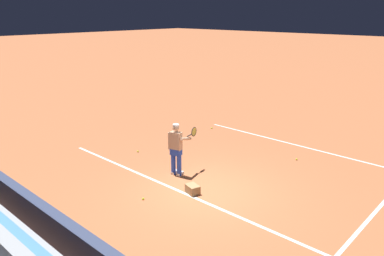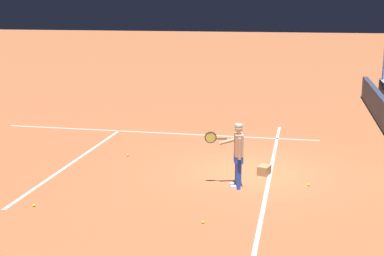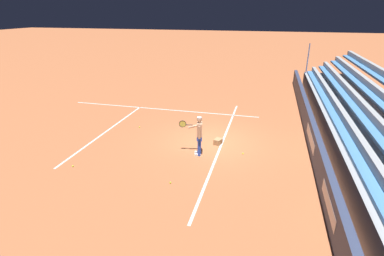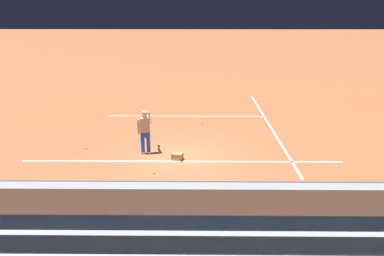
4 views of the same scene
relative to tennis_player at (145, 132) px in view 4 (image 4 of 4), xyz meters
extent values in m
plane|color=#B7663D|center=(1.44, -0.29, -0.89)|extent=(160.00, 160.00, 0.00)
cube|color=white|center=(1.44, -0.79, -0.89)|extent=(12.00, 0.10, 0.01)
cube|color=white|center=(5.55, 3.71, -0.89)|extent=(0.10, 12.00, 0.01)
cube|color=white|center=(1.44, 5.21, -0.89)|extent=(8.22, 0.10, 0.01)
cube|color=#384260|center=(1.44, -4.78, -0.34)|extent=(27.60, 0.24, 1.10)
cube|color=silver|center=(1.65, -4.65, -0.29)|extent=(2.80, 0.01, 0.44)
cube|color=silver|center=(-3.30, -4.65, -0.29)|extent=(2.20, 0.01, 0.40)
cube|color=#9EA3A8|center=(1.44, -6.98, -0.34)|extent=(26.22, 3.20, 1.10)
cube|color=#4C89CC|center=(1.44, -5.78, 0.29)|extent=(25.70, 0.40, 0.12)
cube|color=#9EA3A8|center=(1.44, -6.06, 0.43)|extent=(26.22, 0.24, 0.45)
cube|color=#4C89CC|center=(1.44, -6.58, 0.74)|extent=(25.70, 0.40, 0.12)
cube|color=#9EA3A8|center=(1.44, -6.86, 0.88)|extent=(26.22, 0.24, 0.45)
cube|color=#4C89CC|center=(1.44, -7.38, 1.19)|extent=(25.70, 0.40, 0.12)
cube|color=#9EA3A8|center=(1.44, -7.66, 1.33)|extent=(26.22, 0.24, 0.45)
cube|color=#4C89CC|center=(1.44, -8.18, 1.64)|extent=(25.70, 0.40, 0.12)
cube|color=#9EA3A8|center=(1.44, -8.46, 1.78)|extent=(26.22, 0.24, 0.45)
cylinder|color=blue|center=(-0.11, -0.05, -0.45)|extent=(0.15, 0.15, 0.88)
cylinder|color=blue|center=(0.11, 0.00, -0.45)|extent=(0.15, 0.15, 0.88)
cube|color=white|center=(-0.12, 0.01, -0.85)|extent=(0.17, 0.30, 0.09)
cube|color=white|center=(0.09, 0.05, -0.85)|extent=(0.17, 0.30, 0.09)
cube|color=blue|center=(0.00, -0.03, -0.09)|extent=(0.38, 0.29, 0.20)
cube|color=tan|center=(0.00, -0.03, 0.28)|extent=(0.40, 0.28, 0.58)
sphere|color=tan|center=(0.00, -0.02, 0.71)|extent=(0.21, 0.21, 0.21)
cylinder|color=white|center=(0.00, -0.02, 0.80)|extent=(0.20, 0.20, 0.05)
cylinder|color=tan|center=(-0.24, -0.08, 0.24)|extent=(0.09, 0.09, 0.56)
cylinder|color=tan|center=(0.20, 0.22, 0.33)|extent=(0.21, 0.59, 0.24)
cylinder|color=black|center=(0.14, 0.45, 0.38)|extent=(0.10, 0.30, 0.03)
torus|color=black|center=(0.08, 0.73, 0.42)|extent=(0.09, 0.31, 0.31)
cylinder|color=#D6D14C|center=(0.08, 0.73, 0.42)|extent=(0.06, 0.26, 0.27)
cube|color=#A87F51|center=(1.26, -0.63, -0.76)|extent=(0.47, 0.40, 0.26)
sphere|color=#CCE533|center=(0.50, -1.86, -0.86)|extent=(0.07, 0.07, 0.07)
sphere|color=#CCE533|center=(2.27, 3.77, -0.86)|extent=(0.07, 0.07, 0.07)
sphere|color=#CCE533|center=(-2.52, 0.45, -0.86)|extent=(0.07, 0.07, 0.07)
sphere|color=#CCE533|center=(-2.34, 4.60, -0.86)|extent=(0.07, 0.07, 0.07)
camera|label=1|loc=(7.91, -7.89, 4.18)|focal=35.00mm
camera|label=2|loc=(-13.36, -1.52, 3.83)|focal=50.00mm
camera|label=3|loc=(-11.32, -2.65, 4.94)|focal=28.00mm
camera|label=4|loc=(1.95, -13.67, 4.66)|focal=35.00mm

